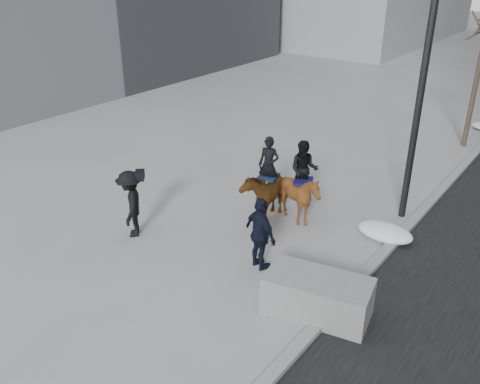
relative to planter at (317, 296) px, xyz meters
The scene contains 10 objects.
ground 2.79m from the planter, behind, with size 120.00×120.00×0.00m, color gray.
curb 9.91m from the planter, 88.58° to the left, with size 0.25×90.00×0.12m, color gray.
planter is the anchor object (origin of this frame).
tree_near 12.06m from the planter, 91.71° to the left, with size 1.20×1.20×5.13m, color #35291F, non-canonical shape.
mounted_left 4.20m from the planter, 138.77° to the left, with size 1.16×1.89×2.27m.
mounted_right 3.85m from the planter, 126.22° to the left, with size 1.63×1.71×2.26m.
feeder 2.02m from the planter, 160.29° to the left, with size 1.11×1.02×1.75m.
camera_crew 5.33m from the planter, behind, with size 1.24×1.28×1.75m.
lamppost 6.74m from the planter, 91.79° to the left, with size 0.25×1.72×9.09m.
snow_piles 8.02m from the planter, 90.39° to the left, with size 1.41×11.46×0.36m.
Camera 1 is at (6.45, -7.39, 6.64)m, focal length 38.00 mm.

